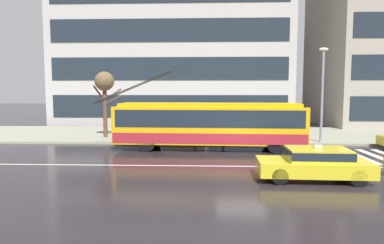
% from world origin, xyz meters
% --- Properties ---
extents(ground_plane, '(160.00, 160.00, 0.00)m').
position_xyz_m(ground_plane, '(0.00, 0.00, 0.00)').
color(ground_plane, '#262025').
extents(sidewalk_slab, '(80.00, 10.00, 0.14)m').
position_xyz_m(sidewalk_slab, '(0.00, 10.01, 0.07)').
color(sidewalk_slab, gray).
rests_on(sidewalk_slab, ground_plane).
extents(crosswalk_stripe_edge_near, '(0.44, 4.40, 0.01)m').
position_xyz_m(crosswalk_stripe_edge_near, '(5.59, 1.50, 0.00)').
color(crosswalk_stripe_edge_near, beige).
rests_on(crosswalk_stripe_edge_near, ground_plane).
extents(crosswalk_stripe_inner_a, '(0.44, 4.40, 0.01)m').
position_xyz_m(crosswalk_stripe_inner_a, '(6.49, 1.50, 0.00)').
color(crosswalk_stripe_inner_a, beige).
rests_on(crosswalk_stripe_inner_a, ground_plane).
extents(crosswalk_stripe_center, '(0.44, 4.40, 0.01)m').
position_xyz_m(crosswalk_stripe_center, '(7.39, 1.50, 0.00)').
color(crosswalk_stripe_center, beige).
rests_on(crosswalk_stripe_center, ground_plane).
extents(lane_centre_line, '(72.00, 0.14, 0.01)m').
position_xyz_m(lane_centre_line, '(0.00, -1.20, 0.00)').
color(lane_centre_line, silver).
rests_on(lane_centre_line, ground_plane).
extents(trolleybus, '(12.61, 2.92, 4.72)m').
position_xyz_m(trolleybus, '(-1.59, 3.41, 1.54)').
color(trolleybus, '#F2AF11').
rests_on(trolleybus, ground_plane).
extents(taxi_oncoming_near, '(4.36, 2.00, 1.39)m').
position_xyz_m(taxi_oncoming_near, '(2.48, -3.50, 0.70)').
color(taxi_oncoming_near, yellow).
rests_on(taxi_oncoming_near, ground_plane).
extents(bus_shelter, '(3.62, 1.72, 2.49)m').
position_xyz_m(bus_shelter, '(-3.23, 7.37, 2.01)').
color(bus_shelter, gray).
rests_on(bus_shelter, sidewalk_slab).
extents(pedestrian_at_shelter, '(1.29, 1.29, 1.92)m').
position_xyz_m(pedestrian_at_shelter, '(-2.55, 7.13, 1.63)').
color(pedestrian_at_shelter, black).
rests_on(pedestrian_at_shelter, sidewalk_slab).
extents(pedestrian_approaching_curb, '(1.24, 1.24, 1.99)m').
position_xyz_m(pedestrian_approaching_curb, '(-0.59, 5.91, 1.77)').
color(pedestrian_approaching_curb, navy).
rests_on(pedestrian_approaching_curb, sidewalk_slab).
extents(pedestrian_walking_past, '(0.50, 0.50, 1.66)m').
position_xyz_m(pedestrian_walking_past, '(-1.51, 7.89, 1.12)').
color(pedestrian_walking_past, black).
rests_on(pedestrian_walking_past, sidewalk_slab).
extents(pedestrian_waiting_by_pole, '(0.44, 0.44, 1.65)m').
position_xyz_m(pedestrian_waiting_by_pole, '(-5.12, 6.93, 1.11)').
color(pedestrian_waiting_by_pole, '#46503E').
rests_on(pedestrian_waiting_by_pole, sidewalk_slab).
extents(street_lamp, '(0.60, 0.32, 6.18)m').
position_xyz_m(street_lamp, '(5.85, 5.71, 3.83)').
color(street_lamp, gray).
rests_on(street_lamp, sidewalk_slab).
extents(street_tree_bare, '(2.21, 1.51, 4.79)m').
position_xyz_m(street_tree_bare, '(-9.16, 7.58, 3.97)').
color(street_tree_bare, brown).
rests_on(street_tree_bare, sidewalk_slab).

